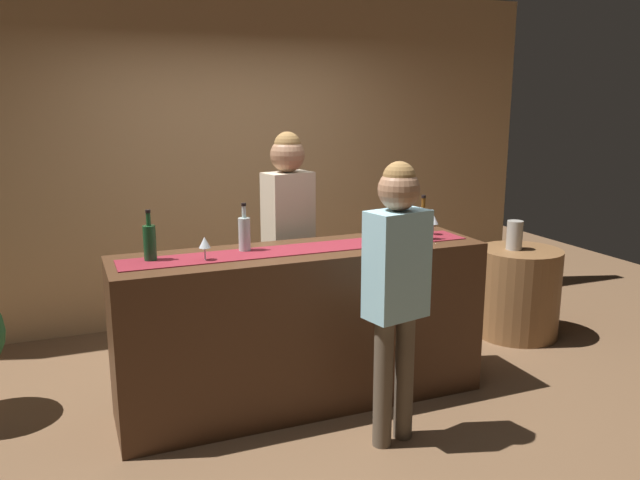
{
  "coord_description": "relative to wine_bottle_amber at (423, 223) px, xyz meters",
  "views": [
    {
      "loc": [
        -1.37,
        -3.66,
        1.97
      ],
      "look_at": [
        0.12,
        0.0,
        1.08
      ],
      "focal_mm": 35.89,
      "sensor_mm": 36.0,
      "label": 1
    }
  ],
  "objects": [
    {
      "name": "ground_plane",
      "position": [
        -0.84,
        0.05,
        -1.15
      ],
      "size": [
        10.0,
        10.0,
        0.0
      ],
      "primitive_type": "plane",
      "color": "brown"
    },
    {
      "name": "back_wall",
      "position": [
        -0.84,
        1.95,
        0.3
      ],
      "size": [
        6.0,
        0.12,
        2.9
      ],
      "primitive_type": "cube",
      "color": "tan",
      "rests_on": "ground"
    },
    {
      "name": "bar_counter",
      "position": [
        -0.84,
        0.05,
        -0.63
      ],
      "size": [
        2.37,
        0.6,
        1.03
      ],
      "primitive_type": "cube",
      "color": "#472B19",
      "rests_on": "ground"
    },
    {
      "name": "counter_runner_cloth",
      "position": [
        -0.84,
        0.05,
        -0.11
      ],
      "size": [
        2.25,
        0.28,
        0.01
      ],
      "primitive_type": "cube",
      "color": "maroon",
      "rests_on": "bar_counter"
    },
    {
      "name": "wine_bottle_amber",
      "position": [
        0.0,
        0.0,
        0.0
      ],
      "size": [
        0.07,
        0.07,
        0.3
      ],
      "color": "brown",
      "rests_on": "bar_counter"
    },
    {
      "name": "wine_bottle_green",
      "position": [
        -1.76,
        0.12,
        0.0
      ],
      "size": [
        0.07,
        0.07,
        0.3
      ],
      "color": "#194723",
      "rests_on": "bar_counter"
    },
    {
      "name": "wine_bottle_clear",
      "position": [
        -1.19,
        0.14,
        0.0
      ],
      "size": [
        0.07,
        0.07,
        0.3
      ],
      "color": "#B2C6C1",
      "rests_on": "bar_counter"
    },
    {
      "name": "wine_glass_near_customer",
      "position": [
        0.15,
        0.1,
        -0.01
      ],
      "size": [
        0.07,
        0.07,
        0.14
      ],
      "color": "silver",
      "rests_on": "bar_counter"
    },
    {
      "name": "wine_glass_mid_counter",
      "position": [
        -1.46,
        -0.0,
        -0.01
      ],
      "size": [
        0.07,
        0.07,
        0.14
      ],
      "color": "silver",
      "rests_on": "bar_counter"
    },
    {
      "name": "bartender",
      "position": [
        -0.73,
        0.63,
        -0.07
      ],
      "size": [
        0.38,
        0.28,
        1.74
      ],
      "rotation": [
        0.0,
        0.0,
        3.38
      ],
      "color": "#26262B",
      "rests_on": "ground"
    },
    {
      "name": "customer_sipping",
      "position": [
        -0.53,
        -0.61,
        -0.14
      ],
      "size": [
        0.38,
        0.27,
        1.64
      ],
      "rotation": [
        0.0,
        0.0,
        0.22
      ],
      "color": "brown",
      "rests_on": "ground"
    },
    {
      "name": "round_side_table",
      "position": [
        1.27,
        0.52,
        -0.78
      ],
      "size": [
        0.68,
        0.68,
        0.74
      ],
      "primitive_type": "cylinder",
      "color": "brown",
      "rests_on": "ground"
    },
    {
      "name": "vase_on_side_table",
      "position": [
        1.21,
        0.54,
        -0.29
      ],
      "size": [
        0.13,
        0.13,
        0.24
      ],
      "primitive_type": "cylinder",
      "color": "#A8A399",
      "rests_on": "round_side_table"
    }
  ]
}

